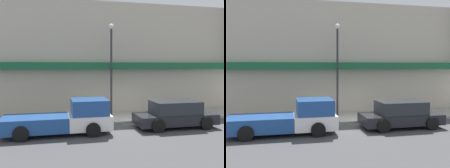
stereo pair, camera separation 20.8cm
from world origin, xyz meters
TOP-DOWN VIEW (x-y plane):
  - ground_plane at (0.00, 0.00)m, footprint 80.00×80.00m
  - sidewalk at (0.00, 1.68)m, footprint 36.00×3.36m
  - building at (0.02, 4.83)m, footprint 19.80×3.80m
  - pickup_truck at (-4.17, -1.43)m, footprint 5.48×2.15m
  - parked_car at (2.03, -1.43)m, footprint 4.59×2.09m
  - fire_hydrant at (-4.97, 0.61)m, footprint 0.19×0.19m
  - street_lamp at (-0.92, 2.12)m, footprint 0.36×0.36m

SIDE VIEW (x-z plane):
  - ground_plane at x=0.00m, z-range 0.00..0.00m
  - sidewalk at x=0.00m, z-range 0.00..0.14m
  - fire_hydrant at x=-4.97m, z-range 0.14..0.78m
  - parked_car at x=2.03m, z-range -0.02..1.50m
  - pickup_truck at x=-4.17m, z-range -0.10..1.66m
  - street_lamp at x=-0.92m, z-range 0.86..7.06m
  - building at x=0.02m, z-range -1.48..9.63m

